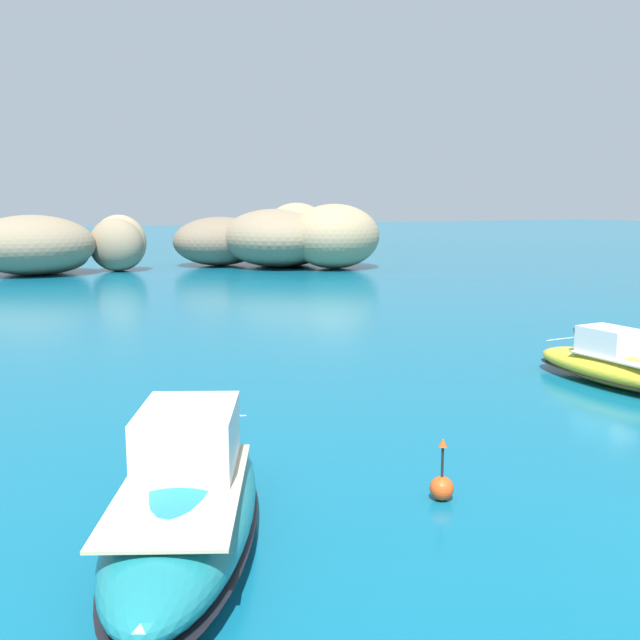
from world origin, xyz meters
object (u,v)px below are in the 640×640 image
(motorboat_teal, at_px, (187,500))
(channel_buoy, at_px, (442,486))
(islet_large, at_px, (283,237))
(islet_small, at_px, (51,249))
(motorboat_yellow, at_px, (614,366))

(motorboat_teal, height_order, channel_buoy, motorboat_teal)
(motorboat_teal, bearing_deg, islet_large, 64.88)
(islet_small, xyz_separation_m, motorboat_yellow, (13.97, -54.26, -1.64))
(motorboat_teal, relative_size, channel_buoy, 6.42)
(islet_large, relative_size, motorboat_teal, 2.35)
(islet_large, height_order, motorboat_yellow, islet_large)
(motorboat_teal, bearing_deg, channel_buoy, -5.09)
(channel_buoy, bearing_deg, motorboat_yellow, 26.07)
(islet_small, bearing_deg, islet_large, -5.08)
(motorboat_yellow, xyz_separation_m, channel_buoy, (-12.06, -5.90, -0.38))
(islet_large, relative_size, channel_buoy, 15.09)
(channel_buoy, bearing_deg, islet_large, 69.99)
(islet_large, bearing_deg, motorboat_teal, -115.12)
(islet_small, height_order, channel_buoy, islet_small)
(islet_large, height_order, islet_small, islet_large)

